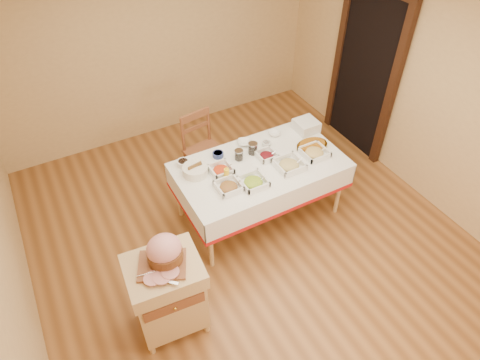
# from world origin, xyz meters

# --- Properties ---
(room_shell) EXTENTS (5.00, 5.00, 5.00)m
(room_shell) POSITION_xyz_m (0.00, 0.00, 1.30)
(room_shell) COLOR #915A2D
(room_shell) RESTS_ON ground
(doorway) EXTENTS (0.09, 1.10, 2.20)m
(doorway) POSITION_xyz_m (2.20, 0.90, 1.11)
(doorway) COLOR black
(doorway) RESTS_ON ground
(dining_table) EXTENTS (1.82, 1.02, 0.76)m
(dining_table) POSITION_xyz_m (0.30, 0.30, 0.60)
(dining_table) COLOR tan
(dining_table) RESTS_ON ground
(butcher_cart) EXTENTS (0.66, 0.57, 0.88)m
(butcher_cart) POSITION_xyz_m (-1.13, -0.54, 0.50)
(butcher_cart) COLOR tan
(butcher_cart) RESTS_ON ground
(dining_chair) EXTENTS (0.49, 0.47, 0.97)m
(dining_chair) POSITION_xyz_m (-0.00, 1.13, 0.50)
(dining_chair) COLOR brown
(dining_chair) RESTS_ON ground
(ham_on_board) EXTENTS (0.41, 0.39, 0.27)m
(ham_on_board) POSITION_xyz_m (-1.09, -0.51, 1.00)
(ham_on_board) COLOR brown
(ham_on_board) RESTS_ON butcher_cart
(serving_dish_a) EXTENTS (0.25, 0.24, 0.11)m
(serving_dish_a) POSITION_xyz_m (-0.18, 0.12, 0.79)
(serving_dish_a) COLOR white
(serving_dish_a) RESTS_ON dining_table
(serving_dish_b) EXTENTS (0.26, 0.26, 0.11)m
(serving_dish_b) POSITION_xyz_m (0.07, 0.06, 0.79)
(serving_dish_b) COLOR white
(serving_dish_b) RESTS_ON dining_table
(serving_dish_c) EXTENTS (0.28, 0.28, 0.11)m
(serving_dish_c) POSITION_xyz_m (0.54, 0.11, 0.80)
(serving_dish_c) COLOR white
(serving_dish_c) RESTS_ON dining_table
(serving_dish_d) EXTENTS (0.27, 0.27, 0.10)m
(serving_dish_d) POSITION_xyz_m (0.91, 0.15, 0.79)
(serving_dish_d) COLOR white
(serving_dish_d) RESTS_ON dining_table
(serving_dish_e) EXTENTS (0.24, 0.22, 0.11)m
(serving_dish_e) POSITION_xyz_m (-0.13, 0.39, 0.79)
(serving_dish_e) COLOR white
(serving_dish_e) RESTS_ON dining_table
(serving_dish_f) EXTENTS (0.21, 0.20, 0.10)m
(serving_dish_f) POSITION_xyz_m (0.42, 0.37, 0.79)
(serving_dish_f) COLOR white
(serving_dish_f) RESTS_ON dining_table
(small_bowl_left) EXTENTS (0.13, 0.13, 0.06)m
(small_bowl_left) POSITION_xyz_m (-0.43, 0.69, 0.79)
(small_bowl_left) COLOR white
(small_bowl_left) RESTS_ON dining_table
(small_bowl_mid) EXTENTS (0.12, 0.12, 0.05)m
(small_bowl_mid) POSITION_xyz_m (-0.04, 0.64, 0.79)
(small_bowl_mid) COLOR navy
(small_bowl_mid) RESTS_ON dining_table
(small_bowl_right) EXTENTS (0.10, 0.10, 0.05)m
(small_bowl_right) POSITION_xyz_m (0.53, 0.55, 0.79)
(small_bowl_right) COLOR white
(small_bowl_right) RESTS_ON dining_table
(bowl_white_imported) EXTENTS (0.21, 0.21, 0.04)m
(bowl_white_imported) POSITION_xyz_m (0.33, 0.70, 0.78)
(bowl_white_imported) COLOR white
(bowl_white_imported) RESTS_ON dining_table
(bowl_small_imported) EXTENTS (0.18, 0.18, 0.04)m
(bowl_small_imported) POSITION_xyz_m (0.72, 0.68, 0.78)
(bowl_small_imported) COLOR white
(bowl_small_imported) RESTS_ON dining_table
(preserve_jar_left) EXTENTS (0.10, 0.10, 0.12)m
(preserve_jar_left) POSITION_xyz_m (0.14, 0.49, 0.82)
(preserve_jar_left) COLOR silver
(preserve_jar_left) RESTS_ON dining_table
(preserve_jar_right) EXTENTS (0.11, 0.11, 0.14)m
(preserve_jar_right) POSITION_xyz_m (0.32, 0.51, 0.82)
(preserve_jar_right) COLOR silver
(preserve_jar_right) RESTS_ON dining_table
(mustard_bottle) EXTENTS (0.05, 0.05, 0.17)m
(mustard_bottle) POSITION_xyz_m (-0.13, 0.26, 0.84)
(mustard_bottle) COLOR yellow
(mustard_bottle) RESTS_ON dining_table
(bread_basket) EXTENTS (0.27, 0.27, 0.12)m
(bread_basket) POSITION_xyz_m (-0.38, 0.49, 0.81)
(bread_basket) COLOR white
(bread_basket) RESTS_ON dining_table
(plate_stack) EXTENTS (0.26, 0.26, 0.12)m
(plate_stack) POSITION_xyz_m (1.10, 0.59, 0.82)
(plate_stack) COLOR white
(plate_stack) RESTS_ON dining_table
(brass_platter) EXTENTS (0.38, 0.27, 0.05)m
(brass_platter) POSITION_xyz_m (0.97, 0.28, 0.78)
(brass_platter) COLOR gold
(brass_platter) RESTS_ON dining_table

